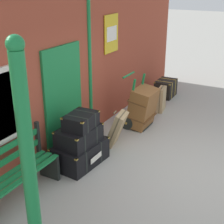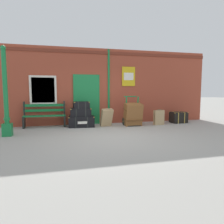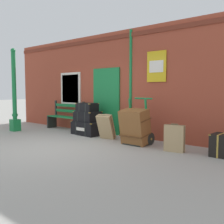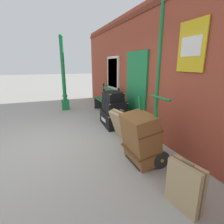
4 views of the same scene
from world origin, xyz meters
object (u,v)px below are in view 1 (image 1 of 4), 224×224
object	(u,v)px
lamp_post	(34,212)
platform_bench	(13,176)
corner_trunk	(166,88)
steamer_trunk_middle	(79,136)
steamer_trunk_top	(81,121)
suitcase_cream	(117,129)
suitcase_oxblood	(161,99)
steamer_trunk_base	(80,153)
porters_trolley	(135,114)
large_brown_trunk	(142,107)

from	to	relation	value
lamp_post	platform_bench	xyz separation A→B (m)	(1.05, 1.38, -0.61)
corner_trunk	platform_bench	bearing A→B (deg)	176.66
steamer_trunk_middle	lamp_post	bearing A→B (deg)	-155.31
lamp_post	steamer_trunk_top	distance (m)	2.68
steamer_trunk_middle	steamer_trunk_top	xyz separation A→B (m)	(0.02, -0.04, 0.29)
suitcase_cream	suitcase_oxblood	xyz separation A→B (m)	(2.22, -0.12, -0.05)
steamer_trunk_middle	corner_trunk	distance (m)	4.35
steamer_trunk_base	suitcase_cream	size ratio (longest dim) A/B	1.45
steamer_trunk_base	suitcase_oxblood	size ratio (longest dim) A/B	1.61
porters_trolley	corner_trunk	size ratio (longest dim) A/B	1.73
steamer_trunk_middle	porters_trolley	distance (m)	2.11
steamer_trunk_middle	large_brown_trunk	size ratio (longest dim) A/B	0.89
large_brown_trunk	platform_bench	bearing A→B (deg)	170.31
steamer_trunk_base	porters_trolley	size ratio (longest dim) A/B	0.87
lamp_post	steamer_trunk_middle	size ratio (longest dim) A/B	3.35
steamer_trunk_middle	steamer_trunk_base	bearing A→B (deg)	12.32
lamp_post	suitcase_oxblood	xyz separation A→B (m)	(5.65, 0.76, -0.75)
platform_bench	porters_trolley	xyz separation A→B (m)	(3.47, -0.42, -0.17)
platform_bench	corner_trunk	distance (m)	5.73
platform_bench	corner_trunk	size ratio (longest dim) A/B	2.30
steamer_trunk_base	large_brown_trunk	world-z (taller)	large_brown_trunk
lamp_post	suitcase_cream	xyz separation A→B (m)	(3.43, 0.88, -0.69)
steamer_trunk_middle	steamer_trunk_top	size ratio (longest dim) A/B	1.33
steamer_trunk_base	steamer_trunk_top	distance (m)	0.66
steamer_trunk_middle	suitcase_oxblood	bearing A→B (deg)	-6.33
steamer_trunk_top	suitcase_oxblood	distance (m)	3.26
large_brown_trunk	suitcase_oxblood	bearing A→B (deg)	-1.58
suitcase_oxblood	corner_trunk	distance (m)	1.15
porters_trolley	suitcase_oxblood	world-z (taller)	porters_trolley
platform_bench	steamer_trunk_middle	world-z (taller)	platform_bench
porters_trolley	lamp_post	bearing A→B (deg)	-167.96
steamer_trunk_top	steamer_trunk_base	bearing A→B (deg)	87.31
porters_trolley	suitcase_cream	size ratio (longest dim) A/B	1.66
suitcase_oxblood	corner_trunk	bearing A→B (deg)	14.62
steamer_trunk_top	porters_trolley	bearing A→B (deg)	-3.18
steamer_trunk_base	steamer_trunk_top	xyz separation A→B (m)	(-0.00, -0.04, 0.66)
platform_bench	steamer_trunk_base	distance (m)	1.45
steamer_trunk_middle	large_brown_trunk	distance (m)	2.11
suitcase_cream	suitcase_oxblood	size ratio (longest dim) A/B	1.11
steamer_trunk_middle	suitcase_oxblood	distance (m)	3.25
lamp_post	suitcase_cream	distance (m)	3.60
steamer_trunk_top	large_brown_trunk	xyz separation A→B (m)	(2.06, -0.29, -0.40)
steamer_trunk_middle	suitcase_cream	size ratio (longest dim) A/B	1.15
large_brown_trunk	lamp_post	bearing A→B (deg)	-170.06
platform_bench	steamer_trunk_base	world-z (taller)	platform_bench
suitcase_oxblood	corner_trunk	size ratio (longest dim) A/B	0.94
platform_bench	steamer_trunk_middle	distance (m)	1.41
lamp_post	steamer_trunk_top	size ratio (longest dim) A/B	4.46
porters_trolley	suitcase_cream	world-z (taller)	porters_trolley
steamer_trunk_top	corner_trunk	xyz separation A→B (m)	(4.31, -0.03, -0.63)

